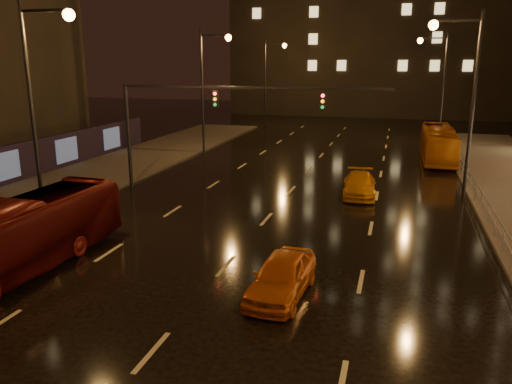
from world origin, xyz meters
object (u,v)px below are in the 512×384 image
taxi_far (359,185)px  bus_red (19,236)px  taxi_near (282,276)px  bus_curb (438,144)px

taxi_far → bus_red: bearing=-131.5°
taxi_near → taxi_far: size_ratio=0.93×
taxi_far → bus_curb: bearing=63.9°
bus_curb → taxi_far: bearing=-112.1°
bus_curb → taxi_near: (-6.44, -25.95, -0.64)m
bus_red → taxi_near: (9.56, 0.66, -0.67)m
taxi_near → taxi_far: bearing=88.0°
bus_red → bus_curb: (16.00, 26.61, -0.03)m
bus_curb → taxi_far: 13.27m
taxi_near → taxi_far: 13.75m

